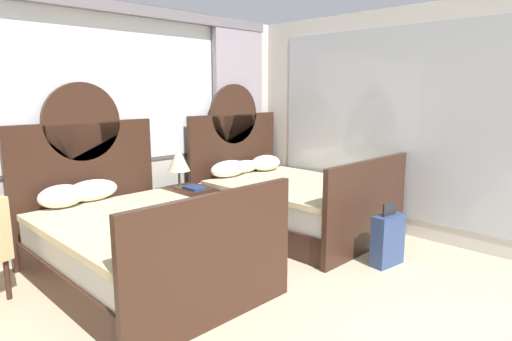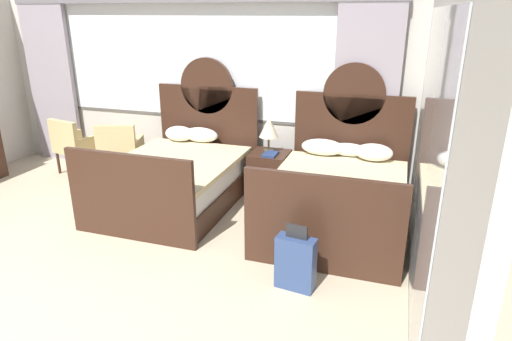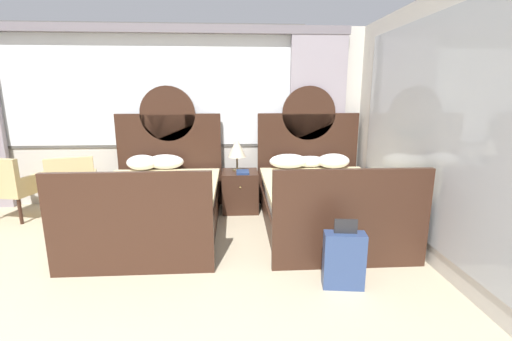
# 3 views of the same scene
# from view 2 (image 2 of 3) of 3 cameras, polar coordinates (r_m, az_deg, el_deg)

# --- Properties ---
(wall_back_window) EXTENTS (6.53, 0.22, 2.72)m
(wall_back_window) POSITION_cam_2_polar(r_m,az_deg,el_deg) (6.89, -8.06, 11.33)
(wall_back_window) COLOR beige
(wall_back_window) RESTS_ON ground_plane
(wall_right_mirror) EXTENTS (0.08, 4.95, 2.70)m
(wall_right_mirror) POSITION_cam_2_polar(r_m,az_deg,el_deg) (3.85, 21.64, 1.77)
(wall_right_mirror) COLOR beige
(wall_right_mirror) RESTS_ON ground_plane
(bed_near_window) EXTENTS (1.56, 2.19, 1.83)m
(bed_near_window) POSITION_cam_2_polar(r_m,az_deg,el_deg) (6.03, -9.95, -0.69)
(bed_near_window) COLOR #382116
(bed_near_window) RESTS_ON ground_plane
(bed_near_mirror) EXTENTS (1.56, 2.19, 1.83)m
(bed_near_mirror) POSITION_cam_2_polar(r_m,az_deg,el_deg) (5.41, 10.50, -3.08)
(bed_near_mirror) COLOR #382116
(bed_near_mirror) RESTS_ON ground_plane
(nightstand_between_beds) EXTENTS (0.52, 0.55, 0.59)m
(nightstand_between_beds) POSITION_cam_2_polar(r_m,az_deg,el_deg) (6.27, 1.75, -0.30)
(nightstand_between_beds) COLOR #382116
(nightstand_between_beds) RESTS_ON ground_plane
(table_lamp_on_nightstand) EXTENTS (0.27, 0.27, 0.49)m
(table_lamp_on_nightstand) POSITION_cam_2_polar(r_m,az_deg,el_deg) (6.16, 1.66, 5.53)
(table_lamp_on_nightstand) COLOR brown
(table_lamp_on_nightstand) RESTS_ON nightstand_between_beds
(book_on_nightstand) EXTENTS (0.18, 0.26, 0.03)m
(book_on_nightstand) POSITION_cam_2_polar(r_m,az_deg,el_deg) (6.07, 1.85, 2.10)
(book_on_nightstand) COLOR navy
(book_on_nightstand) RESTS_ON nightstand_between_beds
(armchair_by_window_left) EXTENTS (0.74, 0.74, 0.89)m
(armchair_by_window_left) POSITION_cam_2_polar(r_m,az_deg,el_deg) (7.05, -17.08, 2.81)
(armchair_by_window_left) COLOR tan
(armchair_by_window_left) RESTS_ON ground_plane
(armchair_by_window_centre) EXTENTS (0.69, 0.69, 0.89)m
(armchair_by_window_centre) POSITION_cam_2_polar(r_m,az_deg,el_deg) (7.54, -22.27, 3.29)
(armchair_by_window_centre) COLOR tan
(armchair_by_window_centre) RESTS_ON ground_plane
(suitcase_on_floor) EXTENTS (0.38, 0.20, 0.65)m
(suitcase_on_floor) POSITION_cam_2_polar(r_m,az_deg,el_deg) (4.19, 5.10, -11.71)
(suitcase_on_floor) COLOR navy
(suitcase_on_floor) RESTS_ON ground_plane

